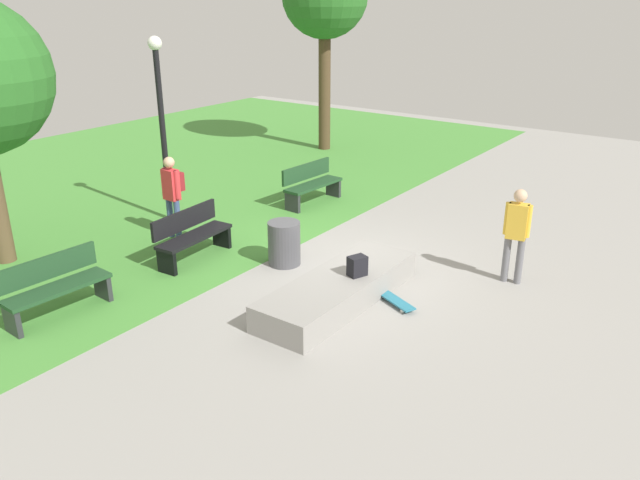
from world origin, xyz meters
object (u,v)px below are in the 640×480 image
(backpack_on_ledge, at_px, (357,266))
(skateboard_by_ledge, at_px, (395,300))
(park_bench_center_lawn, at_px, (192,234))
(park_bench_far_left, at_px, (55,285))
(skater_performing_trick, at_px, (516,229))
(pedestrian_with_backpack, at_px, (172,190))
(trash_bin, at_px, (284,243))
(concrete_ledge, at_px, (339,290))
(park_bench_by_oak, at_px, (311,183))
(lamp_post, at_px, (161,111))

(backpack_on_ledge, distance_m, skateboard_by_ledge, 0.81)
(park_bench_center_lawn, distance_m, park_bench_far_left, 2.70)
(skater_performing_trick, relative_size, park_bench_center_lawn, 1.00)
(park_bench_center_lawn, xyz_separation_m, pedestrian_with_backpack, (0.56, 1.07, 0.50))
(backpack_on_ledge, height_order, skateboard_by_ledge, backpack_on_ledge)
(backpack_on_ledge, distance_m, pedestrian_with_backpack, 4.42)
(skater_performing_trick, distance_m, trash_bin, 3.98)
(park_bench_far_left, distance_m, trash_bin, 3.85)
(backpack_on_ledge, bearing_deg, concrete_ledge, 161.43)
(park_bench_far_left, bearing_deg, park_bench_by_oak, 0.80)
(backpack_on_ledge, relative_size, lamp_post, 0.08)
(skateboard_by_ledge, height_order, trash_bin, trash_bin)
(backpack_on_ledge, distance_m, park_bench_far_left, 4.59)
(park_bench_center_lawn, relative_size, lamp_post, 0.43)
(backpack_on_ledge, bearing_deg, pedestrian_with_backpack, 108.61)
(pedestrian_with_backpack, bearing_deg, concrete_ledge, -95.86)
(skater_performing_trick, distance_m, lamp_post, 7.30)
(skateboard_by_ledge, bearing_deg, park_bench_by_oak, 51.08)
(skater_performing_trick, xyz_separation_m, lamp_post, (-1.22, 7.06, 1.38))
(park_bench_by_oak, height_order, pedestrian_with_backpack, pedestrian_with_backpack)
(park_bench_center_lawn, distance_m, pedestrian_with_backpack, 1.30)
(lamp_post, height_order, pedestrian_with_backpack, lamp_post)
(concrete_ledge, relative_size, pedestrian_with_backpack, 1.93)
(backpack_on_ledge, relative_size, park_bench_by_oak, 0.20)
(lamp_post, bearing_deg, trash_bin, -96.90)
(trash_bin, xyz_separation_m, pedestrian_with_backpack, (-0.24, 2.57, 0.59))
(concrete_ledge, xyz_separation_m, park_bench_far_left, (-2.82, 3.23, 0.27))
(backpack_on_ledge, bearing_deg, park_bench_far_left, 152.98)
(park_bench_by_oak, height_order, trash_bin, park_bench_by_oak)
(backpack_on_ledge, bearing_deg, park_bench_center_lawn, 117.32)
(concrete_ledge, xyz_separation_m, park_bench_by_oak, (3.76, 3.32, 0.27))
(skateboard_by_ledge, bearing_deg, backpack_on_ledge, 111.32)
(park_bench_center_lawn, xyz_separation_m, park_bench_far_left, (-2.70, 0.09, 0.00))
(backpack_on_ledge, bearing_deg, trash_bin, 97.58)
(skateboard_by_ledge, relative_size, park_bench_far_left, 0.50)
(pedestrian_with_backpack, bearing_deg, trash_bin, -84.62)
(backpack_on_ledge, height_order, lamp_post, lamp_post)
(concrete_ledge, distance_m, park_bench_by_oak, 5.03)
(backpack_on_ledge, distance_m, park_bench_center_lawn, 3.36)
(backpack_on_ledge, xyz_separation_m, skater_performing_trick, (2.09, -1.75, 0.36))
(skater_performing_trick, height_order, park_bench_center_lawn, skater_performing_trick)
(backpack_on_ledge, distance_m, lamp_post, 5.65)
(backpack_on_ledge, height_order, skater_performing_trick, skater_performing_trick)
(concrete_ledge, xyz_separation_m, backpack_on_ledge, (0.23, -0.19, 0.37))
(backpack_on_ledge, bearing_deg, skateboard_by_ledge, -47.45)
(skateboard_by_ledge, bearing_deg, park_bench_center_lawn, 98.45)
(lamp_post, relative_size, pedestrian_with_backpack, 2.29)
(concrete_ledge, distance_m, backpack_on_ledge, 0.48)
(park_bench_center_lawn, distance_m, trash_bin, 1.71)
(backpack_on_ledge, xyz_separation_m, skateboard_by_ledge, (0.23, -0.58, -0.52))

